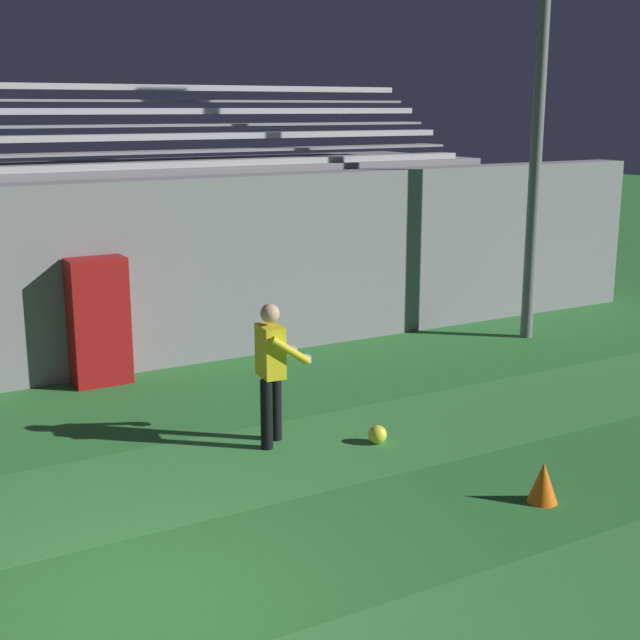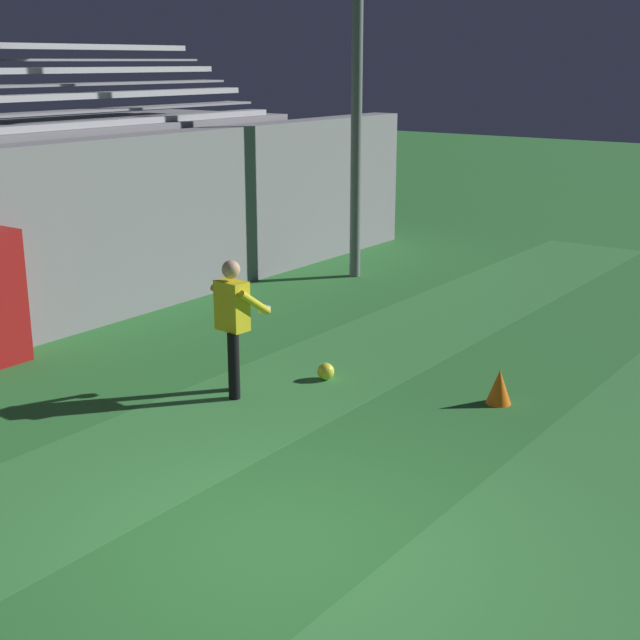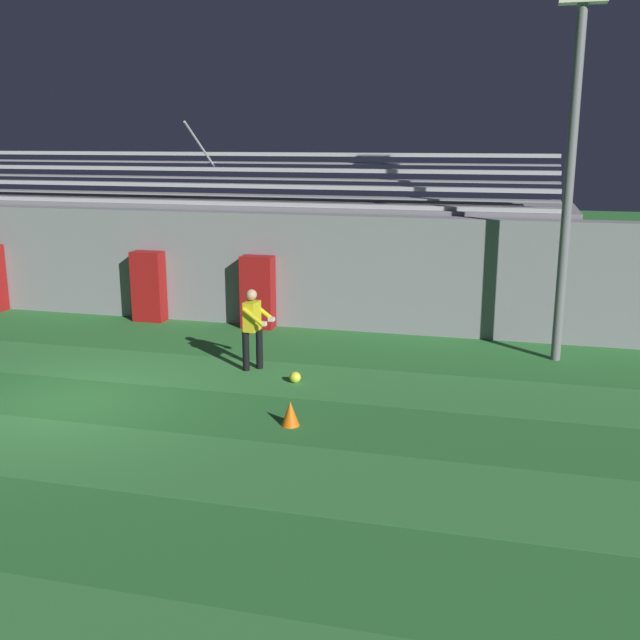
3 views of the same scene
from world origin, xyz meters
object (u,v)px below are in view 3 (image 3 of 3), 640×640
soccer_ball (295,377)px  floodlight_pole (573,127)px  padding_pillar_gate_left (149,286)px  goalkeeper (253,324)px  traffic_cone (290,413)px  padding_pillar_gate_right (258,292)px

soccer_ball → floodlight_pole: bearing=30.3°
padding_pillar_gate_left → floodlight_pole: floodlight_pole is taller
goalkeeper → soccer_ball: size_ratio=7.59×
padding_pillar_gate_left → goalkeeper: bearing=-39.6°
padding_pillar_gate_left → floodlight_pole: bearing=-5.8°
floodlight_pole → traffic_cone: size_ratio=17.96×
floodlight_pole → padding_pillar_gate_right: bearing=171.9°
goalkeeper → soccer_ball: 1.48m
padding_pillar_gate_left → floodlight_pole: size_ratio=0.24×
floodlight_pole → goalkeeper: size_ratio=4.52×
goalkeeper → soccer_ball: goalkeeper is taller
padding_pillar_gate_left → traffic_cone: padding_pillar_gate_left is taller
padding_pillar_gate_right → goalkeeper: padding_pillar_gate_right is taller
padding_pillar_gate_left → goalkeeper: (3.99, -3.29, 0.05)m
padding_pillar_gate_left → goalkeeper: size_ratio=1.08×
padding_pillar_gate_right → traffic_cone: bearing=-66.3°
padding_pillar_gate_right → floodlight_pole: 8.12m
floodlight_pole → goalkeeper: floodlight_pole is taller
padding_pillar_gate_right → traffic_cone: 6.62m
floodlight_pole → soccer_ball: (-4.94, -2.89, -4.70)m
padding_pillar_gate_left → traffic_cone: size_ratio=4.28×
goalkeeper → traffic_cone: size_ratio=3.98×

